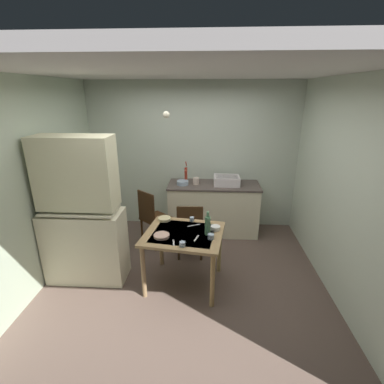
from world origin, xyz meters
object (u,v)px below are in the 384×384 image
mixing_bowl_counter (183,183)px  dining_table (184,240)px  chair_by_counter (152,217)px  hutch_cabinet (82,217)px  mug_dark (192,219)px  hand_pump (186,174)px  chair_far_side (190,228)px  serving_bowl_wide (162,236)px  sink_basin (227,180)px  glass_bottle (208,225)px

mixing_bowl_counter → dining_table: size_ratio=0.19×
mixing_bowl_counter → chair_by_counter: size_ratio=0.21×
hutch_cabinet → dining_table: bearing=-2.3°
mug_dark → hand_pump: bearing=98.3°
chair_far_side → chair_by_counter: bearing=153.7°
hutch_cabinet → serving_bowl_wide: (1.05, -0.18, -0.14)m
sink_basin → serving_bowl_wide: 1.88m
glass_bottle → mug_dark: bearing=120.0°
chair_by_counter → glass_bottle: glass_bottle is taller
hand_pump → sink_basin: bearing=-3.7°
hutch_cabinet → hand_pump: hutch_cabinet is taller
mixing_bowl_counter → glass_bottle: size_ratio=0.65×
hand_pump → chair_far_side: 1.10m
chair_far_side → glass_bottle: bearing=-69.0°
hand_pump → mug_dark: bearing=-81.7°
hutch_cabinet → glass_bottle: (1.61, -0.08, -0.03)m
chair_by_counter → mixing_bowl_counter: bearing=48.4°
mixing_bowl_counter → chair_far_side: bearing=-77.4°
hand_pump → chair_by_counter: 0.96m
serving_bowl_wide → mixing_bowl_counter: bearing=85.9°
hand_pump → dining_table: 1.63m
hand_pump → mixing_bowl_counter: size_ratio=1.95×
dining_table → chair_far_side: size_ratio=1.22×
sink_basin → chair_far_side: bearing=-123.5°
hutch_cabinet → chair_far_side: 1.54m
hutch_cabinet → glass_bottle: 1.62m
hand_pump → chair_far_side: (0.13, -0.91, -0.59)m
mixing_bowl_counter → glass_bottle: (0.45, -1.50, -0.06)m
mixing_bowl_counter → serving_bowl_wide: (-0.11, -1.60, -0.17)m
mug_dark → serving_bowl_wide: bearing=-126.0°
serving_bowl_wide → glass_bottle: 0.58m
dining_table → mug_dark: (0.08, 0.35, 0.13)m
hand_pump → chair_far_side: hand_pump is taller
hutch_cabinet → mixing_bowl_counter: hutch_cabinet is taller
sink_basin → glass_bottle: 1.59m
hutch_cabinet → serving_bowl_wide: hutch_cabinet is taller
chair_by_counter → mug_dark: (0.68, -0.62, 0.27)m
hutch_cabinet → sink_basin: hutch_cabinet is taller
mixing_bowl_counter → glass_bottle: glass_bottle is taller
chair_by_counter → sink_basin: bearing=24.7°
sink_basin → chair_far_side: (-0.58, -0.87, -0.50)m
hand_pump → dining_table: hand_pump is taller
mixing_bowl_counter → chair_far_side: (0.18, -0.82, -0.46)m
hutch_cabinet → dining_table: (1.32, -0.05, -0.26)m
dining_table → glass_bottle: (0.30, -0.03, 0.23)m
sink_basin → serving_bowl_wide: bearing=-118.0°
sink_basin → mixing_bowl_counter: (-0.76, -0.05, -0.04)m
sink_basin → mug_dark: bearing=-114.3°
hutch_cabinet → mug_dark: size_ratio=31.52×
chair_by_counter → glass_bottle: bearing=-48.0°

